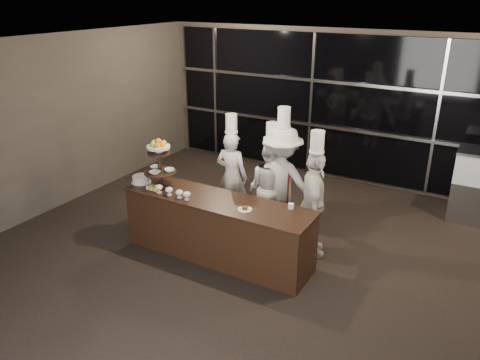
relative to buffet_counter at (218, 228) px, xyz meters
The scene contains 13 objects.
room 1.86m from the buffet_counter, 47.08° to the right, with size 10.00×10.00×10.00m.
window_wall 4.08m from the buffet_counter, 74.56° to the left, with size 8.60×0.10×2.80m.
buffet_counter is the anchor object (origin of this frame).
display_stand 1.33m from the buffet_counter, behind, with size 0.48×0.48×0.74m.
compotes 0.83m from the buffet_counter, 159.70° to the right, with size 0.61×0.11×0.12m.
layer_cake 1.44m from the buffet_counter, behind, with size 0.30×0.30×0.11m.
pastry_squares 1.12m from the buffet_counter, behind, with size 0.20×0.13×0.05m.
small_plate 0.70m from the buffet_counter, 11.21° to the right, with size 0.20×0.20×0.05m.
chef_cup 1.16m from the buffet_counter, 13.75° to the left, with size 0.08×0.08×0.07m, color white.
chef_a 1.32m from the buffet_counter, 111.70° to the left, with size 0.58×0.40×1.83m.
chef_b 1.21m from the buffet_counter, 76.08° to the left, with size 0.89×0.80×1.81m.
chef_c 1.32m from the buffet_counter, 68.47° to the left, with size 1.16×0.69×2.06m.
chef_d 1.42m from the buffet_counter, 33.63° to the left, with size 0.75×1.01×1.89m.
Camera 1 is at (2.22, -3.89, 3.65)m, focal length 35.00 mm.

